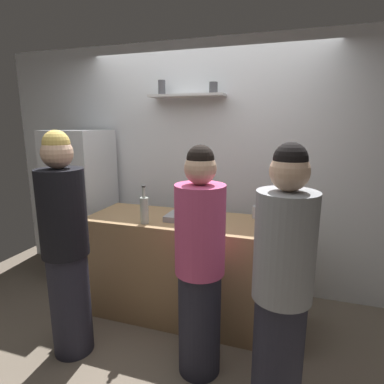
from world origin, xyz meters
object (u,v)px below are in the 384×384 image
object	(u,v)px
water_bottle_plastic	(291,213)
utensil_holder	(258,212)
refrigerator	(83,207)
baking_pan	(186,217)
wine_bottle_green_glass	(267,209)
person_grey_hoodie	(282,291)
wine_bottle_pale_glass	(144,209)
person_pink_top	(200,267)
person_blonde	(66,248)

from	to	relation	value
water_bottle_plastic	utensil_holder	bearing A→B (deg)	163.66
refrigerator	baking_pan	distance (m)	1.40
wine_bottle_green_glass	person_grey_hoodie	distance (m)	0.98
wine_bottle_pale_glass	person_pink_top	xyz separation A→B (m)	(0.61, -0.40, -0.25)
refrigerator	person_grey_hoodie	size ratio (longest dim) A/B	1.01
wine_bottle_pale_glass	water_bottle_plastic	size ratio (longest dim) A/B	1.61
wine_bottle_pale_glass	person_blonde	bearing A→B (deg)	-127.48
water_bottle_plastic	person_pink_top	bearing A→B (deg)	-125.95
utensil_holder	wine_bottle_pale_glass	world-z (taller)	wine_bottle_pale_glass
water_bottle_plastic	person_blonde	xyz separation A→B (m)	(-1.58, -0.89, -0.17)
baking_pan	person_pink_top	xyz separation A→B (m)	(0.31, -0.59, -0.15)
refrigerator	person_blonde	world-z (taller)	person_blonde
wine_bottle_green_glass	person_pink_top	size ratio (longest dim) A/B	0.19
water_bottle_plastic	wine_bottle_pale_glass	bearing A→B (deg)	-162.27
water_bottle_plastic	person_pink_top	world-z (taller)	person_pink_top
refrigerator	utensil_holder	xyz separation A→B (m)	(1.95, -0.09, 0.14)
water_bottle_plastic	person_blonde	distance (m)	1.82
refrigerator	baking_pan	bearing A→B (deg)	-14.90
person_blonde	utensil_holder	bearing A→B (deg)	67.63
refrigerator	wine_bottle_green_glass	world-z (taller)	refrigerator
wine_bottle_pale_glass	water_bottle_plastic	xyz separation A→B (m)	(1.18, 0.38, -0.04)
baking_pan	wine_bottle_green_glass	xyz separation A→B (m)	(0.68, 0.15, 0.10)
wine_bottle_green_glass	person_blonde	xyz separation A→B (m)	(-1.38, -0.86, -0.20)
wine_bottle_green_glass	person_blonde	distance (m)	1.64
water_bottle_plastic	wine_bottle_green_glass	bearing A→B (deg)	-168.98
baking_pan	wine_bottle_pale_glass	world-z (taller)	wine_bottle_pale_glass
person_grey_hoodie	water_bottle_plastic	bearing A→B (deg)	161.99
wine_bottle_green_glass	water_bottle_plastic	distance (m)	0.20
person_blonde	wine_bottle_green_glass	bearing A→B (deg)	62.50
water_bottle_plastic	person_grey_hoodie	xyz separation A→B (m)	(-0.02, -0.97, -0.19)
refrigerator	water_bottle_plastic	xyz separation A→B (m)	(2.23, -0.17, 0.18)
baking_pan	utensil_holder	size ratio (longest dim) A/B	1.54
refrigerator	baking_pan	size ratio (longest dim) A/B	5.00
person_blonde	person_grey_hoodie	xyz separation A→B (m)	(1.56, -0.08, -0.03)
person_blonde	water_bottle_plastic	bearing A→B (deg)	60.27
baking_pan	person_grey_hoodie	xyz separation A→B (m)	(0.86, -0.78, -0.13)
utensil_holder	water_bottle_plastic	world-z (taller)	utensil_holder
utensil_holder	wine_bottle_pale_glass	xyz separation A→B (m)	(-0.90, -0.46, 0.07)
refrigerator	utensil_holder	world-z (taller)	refrigerator
utensil_holder	wine_bottle_green_glass	size ratio (longest dim) A/B	0.69
baking_pan	person_pink_top	size ratio (longest dim) A/B	0.21
wine_bottle_pale_glass	utensil_holder	bearing A→B (deg)	26.97
baking_pan	wine_bottle_pale_glass	xyz separation A→B (m)	(-0.31, -0.19, 0.10)
utensil_holder	person_grey_hoodie	xyz separation A→B (m)	(0.26, -1.05, -0.16)
refrigerator	wine_bottle_green_glass	bearing A→B (deg)	-5.95
baking_pan	utensil_holder	world-z (taller)	utensil_holder
baking_pan	person_grey_hoodie	size ratio (longest dim) A/B	0.20
water_bottle_plastic	refrigerator	bearing A→B (deg)	175.53
baking_pan	wine_bottle_green_glass	world-z (taller)	wine_bottle_green_glass
wine_bottle_pale_glass	wine_bottle_green_glass	bearing A→B (deg)	19.00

